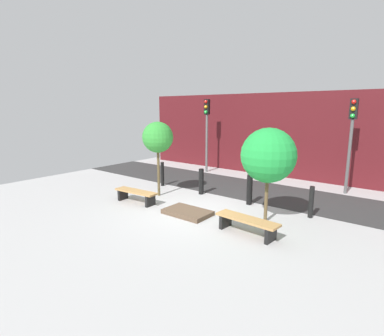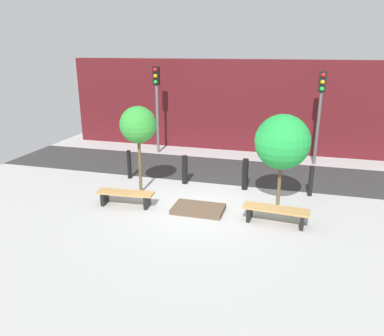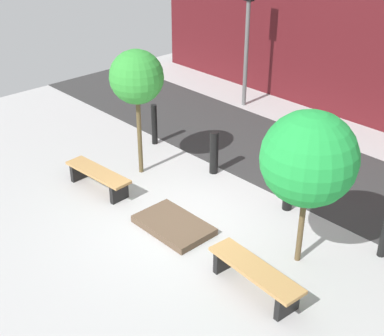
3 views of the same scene
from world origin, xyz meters
name	(u,v)px [view 2 (image 2 of 3)]	position (x,y,z in m)	size (l,w,h in m)	color
ground_plane	(200,208)	(0.00, 0.00, 0.00)	(18.00, 18.00, 0.00)	#ADADAD
road_strip	(224,170)	(0.00, 3.76, 0.01)	(18.00, 3.11, 0.01)	#313131
building_facade	(239,106)	(0.00, 7.10, 2.06)	(16.20, 0.50, 4.11)	#511419
bench_left	(126,196)	(-2.23, -0.41, 0.32)	(1.75, 0.56, 0.45)	black
bench_right	(276,212)	(2.23, -0.41, 0.32)	(1.81, 0.61, 0.45)	black
planter_bed	(198,209)	(0.00, -0.21, 0.07)	(1.49, 0.93, 0.14)	brown
tree_behind_left_bench	(138,125)	(-2.23, 0.75, 2.26)	(1.17, 1.17, 2.86)	brown
tree_behind_right_bench	(282,142)	(2.23, 0.75, 2.01)	(1.59, 1.59, 2.81)	brown
bollard_far_left	(129,164)	(-3.18, 1.95, 0.53)	(0.15, 0.15, 1.05)	black
bollard_left	(185,170)	(-1.06, 1.95, 0.51)	(0.20, 0.20, 1.02)	black
bollard_center	(245,174)	(1.06, 1.95, 0.53)	(0.20, 0.20, 1.07)	black
bollard_right	(311,181)	(3.18, 1.95, 0.50)	(0.15, 0.15, 1.00)	black
traffic_light_west	(157,94)	(-3.43, 5.60, 2.63)	(0.28, 0.27, 3.82)	slate
traffic_light_mid_west	(320,102)	(3.43, 5.60, 2.57)	(0.28, 0.27, 3.72)	#565656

